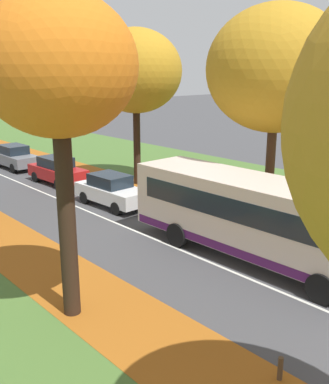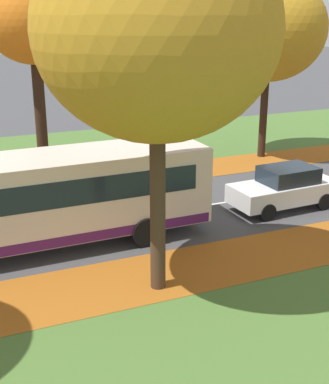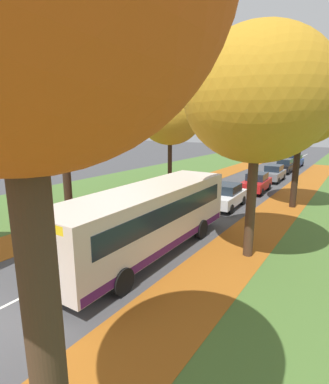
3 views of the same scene
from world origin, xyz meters
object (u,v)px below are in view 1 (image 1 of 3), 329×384
car_white_lead (112,190)px  car_red_following (57,170)px  car_grey_third_in_line (15,157)px  bollard_third (280,369)px  tree_right_near (276,69)px  tree_left_near (58,68)px  bus (258,216)px  tree_right_mid (136,71)px

car_white_lead → car_red_following: bearing=87.6°
car_red_following → car_grey_third_in_line: bearing=90.6°
bollard_third → tree_right_near: bearing=37.0°
tree_left_near → car_red_following: tree_left_near is taller
tree_right_near → car_grey_third_in_line: 19.79m
bollard_third → car_red_following: size_ratio=0.14×
tree_right_near → car_grey_third_in_line: tree_right_near is taller
bus → car_white_lead: bus is taller
tree_right_near → car_red_following: bearing=105.5°
tree_right_near → bollard_third: 12.71m
car_white_lead → bollard_third: bearing=-110.4°
tree_left_near → car_white_lead: size_ratio=2.03×
bus → car_grey_third_in_line: bus is taller
tree_left_near → tree_right_mid: bearing=44.0°
tree_right_mid → car_white_lead: bearing=-145.1°
tree_left_near → car_white_lead: 11.97m
tree_left_near → car_grey_third_in_line: (7.11, 19.49, -5.97)m
bus → car_red_following: bearing=89.0°
car_white_lead → car_red_following: same height
tree_right_mid → car_grey_third_in_line: size_ratio=2.12×
tree_right_mid → car_red_following: (-3.56, 3.29, -5.78)m
bollard_third → tree_right_mid: bearing=61.3°
car_white_lead → car_red_following: 5.95m
bollard_third → bus: 6.77m
tree_right_near → bus: size_ratio=0.90×
tree_right_near → tree_left_near: bearing=-175.0°
tree_right_near → bus: tree_right_near is taller
tree_left_near → bollard_third: (1.96, -5.66, -6.49)m
tree_right_mid → bus: size_ratio=0.86×
tree_right_mid → bollard_third: 19.33m
bollard_third → car_white_lead: 14.28m
car_white_lead → car_grey_third_in_line: size_ratio=1.01×
car_red_following → bollard_third: bearing=-105.1°
bollard_third → car_white_lead: (4.97, 13.37, 0.52)m
bus → car_white_lead: (0.00, 8.99, -0.89)m
tree_left_near → tree_right_mid: (10.73, 10.38, -0.19)m
tree_right_mid → bus: tree_right_mid is taller
tree_left_near → car_grey_third_in_line: 21.58m
car_red_following → tree_right_mid: bearing=-42.7°
tree_right_near → car_red_following: 14.47m
tree_right_mid → bollard_third: bearing=-118.7°
bollard_third → car_red_following: bearing=74.9°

